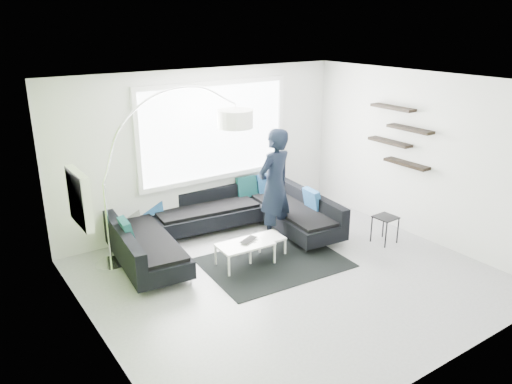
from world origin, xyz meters
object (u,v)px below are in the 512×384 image
(laptop, at_px, (251,241))
(sectional_sofa, at_px, (223,225))
(arc_lamp, at_px, (103,184))
(side_table, at_px, (385,230))
(coffee_table, at_px, (254,249))
(person, at_px, (274,186))

(laptop, bearing_deg, sectional_sofa, 66.13)
(arc_lamp, distance_m, side_table, 4.58)
(arc_lamp, relative_size, laptop, 6.69)
(side_table, height_order, laptop, side_table)
(arc_lamp, distance_m, laptop, 2.34)
(coffee_table, bearing_deg, person, 34.26)
(side_table, xyz_separation_m, person, (-1.47, 1.13, 0.73))
(side_table, relative_size, person, 0.24)
(sectional_sofa, height_order, laptop, sectional_sofa)
(person, bearing_deg, laptop, 18.25)
(coffee_table, distance_m, side_table, 2.29)
(person, relative_size, laptop, 4.91)
(person, height_order, laptop, person)
(arc_lamp, xyz_separation_m, laptop, (1.82, -1.12, -0.96))
(sectional_sofa, distance_m, person, 1.07)
(coffee_table, height_order, person, person)
(coffee_table, relative_size, arc_lamp, 0.41)
(sectional_sofa, distance_m, side_table, 2.71)
(sectional_sofa, height_order, coffee_table, sectional_sofa)
(arc_lamp, xyz_separation_m, person, (2.61, -0.64, -0.35))
(side_table, xyz_separation_m, laptop, (-2.26, 0.65, 0.13))
(coffee_table, relative_size, person, 0.56)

